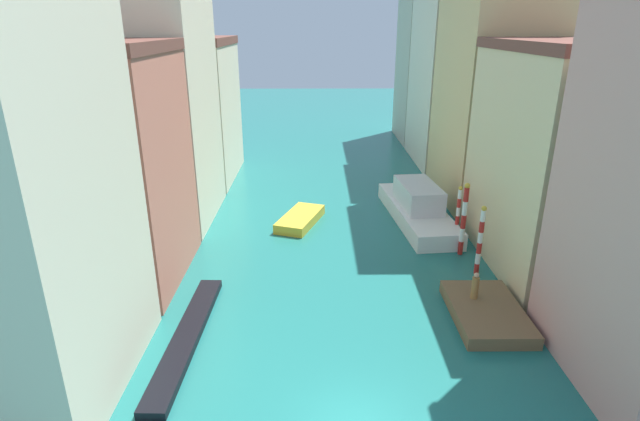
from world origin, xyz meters
TOP-DOWN VIEW (x-y plane):
  - ground_plane at (0.00, 24.50)m, footprint 154.00×154.00m
  - building_left_1 at (-12.58, 11.89)m, footprint 7.07×9.03m
  - building_left_2 at (-12.58, 21.40)m, footprint 7.07×9.71m
  - building_left_3 at (-12.58, 32.07)m, footprint 7.07×11.04m
  - building_right_1 at (12.58, 13.49)m, footprint 7.07×12.09m
  - building_right_2 at (12.58, 25.52)m, footprint 7.07×11.52m
  - building_right_3 at (12.58, 37.61)m, footprint 7.07×11.94m
  - building_right_4 at (12.58, 48.71)m, footprint 7.07×10.08m
  - waterfront_dock at (7.12, 7.13)m, footprint 3.39×5.44m
  - person_on_dock at (6.71, 7.99)m, footprint 0.36×0.36m
  - mooring_pole_0 at (8.07, 11.85)m, footprint 0.31×0.31m
  - mooring_pole_1 at (7.84, 14.52)m, footprint 0.34×0.34m
  - mooring_pole_2 at (8.08, 16.57)m, footprint 0.28×0.28m
  - vaporetto_white at (6.15, 20.34)m, footprint 4.41×11.66m
  - gondola_black at (-7.41, 5.42)m, footprint 1.45×10.20m
  - motorboat_0 at (-2.55, 19.81)m, footprint 3.70×5.51m

SIDE VIEW (x-z plane):
  - ground_plane at x=0.00m, z-range 0.00..0.00m
  - gondola_black at x=-7.41m, z-range 0.00..0.38m
  - waterfront_dock at x=7.12m, z-range 0.00..0.65m
  - motorboat_0 at x=-2.55m, z-range 0.00..0.70m
  - vaporetto_white at x=6.15m, z-range -0.37..2.49m
  - person_on_dock at x=6.71m, z-range 0.59..2.03m
  - mooring_pole_2 at x=8.08m, z-range 0.04..3.94m
  - mooring_pole_0 at x=8.07m, z-range 0.05..4.31m
  - mooring_pole_1 at x=7.84m, z-range 0.05..4.82m
  - building_left_3 at x=-12.58m, z-range 0.01..12.78m
  - building_right_1 at x=12.58m, z-range 0.01..13.06m
  - building_left_1 at x=-12.58m, z-range 0.01..13.09m
  - building_right_4 at x=12.58m, z-range 0.01..19.37m
  - building_left_2 at x=-12.58m, z-range 0.01..19.79m
  - building_right_3 at x=12.58m, z-range 0.01..20.51m
  - building_right_2 at x=12.58m, z-range 0.01..21.58m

